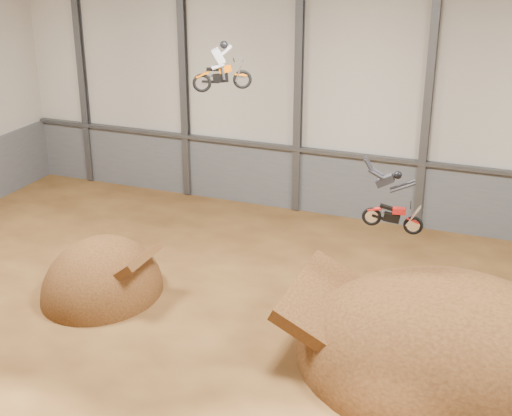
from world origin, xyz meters
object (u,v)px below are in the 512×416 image
at_px(takeoff_ramp, 103,293).
at_px(landing_ramp, 446,365).
at_px(fmx_rider_a, 223,64).
at_px(fmx_rider_b, 393,197).

relative_size(takeoff_ramp, landing_ramp, 0.52).
distance_m(fmx_rider_a, fmx_rider_b, 8.22).
bearing_deg(fmx_rider_a, takeoff_ramp, 177.45).
bearing_deg(fmx_rider_a, fmx_rider_b, -35.98).
distance_m(takeoff_ramp, landing_ramp, 14.45).
distance_m(landing_ramp, fmx_rider_a, 13.88).
bearing_deg(fmx_rider_b, takeoff_ramp, 175.18).
bearing_deg(takeoff_ramp, fmx_rider_b, 4.05).
bearing_deg(fmx_rider_b, fmx_rider_a, 161.05).
height_order(landing_ramp, fmx_rider_b, fmx_rider_b).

